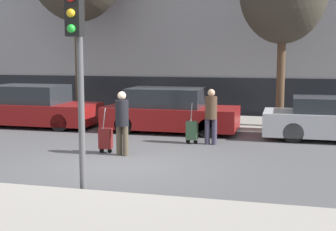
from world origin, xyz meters
name	(u,v)px	position (x,y,z in m)	size (l,w,h in m)	color
ground_plane	(121,164)	(0.00, 0.00, 0.00)	(80.00, 80.00, 0.00)	#4C4C4F
sidewalk_near	(40,214)	(0.00, -3.75, 0.06)	(28.00, 2.50, 0.12)	gray
sidewalk_far	(184,121)	(0.00, 7.00, 0.06)	(28.00, 3.00, 0.12)	gray
parked_car_0	(33,107)	(-5.03, 4.72, 0.68)	(4.53, 1.91, 1.47)	maroon
parked_car_1	(169,112)	(-0.01, 4.75, 0.68)	(4.41, 1.84, 1.46)	maroon
pedestrian_left	(122,119)	(-0.29, 0.92, 0.93)	(0.34, 0.34, 1.65)	#4C4233
trolley_left	(106,139)	(-0.82, 1.08, 0.38)	(0.34, 0.29, 1.19)	maroon
pedestrian_right	(211,113)	(1.68, 2.91, 0.90)	(0.35, 0.34, 1.60)	#383347
trolley_right	(192,131)	(1.13, 2.89, 0.38)	(0.34, 0.29, 1.19)	#335138
traffic_light	(77,51)	(0.06, -2.36, 2.64)	(0.28, 0.47, 3.70)	#515154
parked_bicycle	(171,110)	(-0.47, 6.76, 0.49)	(1.77, 0.06, 0.96)	black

